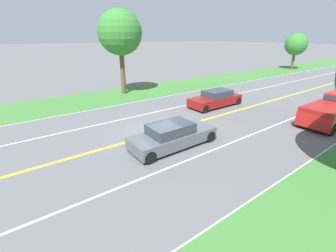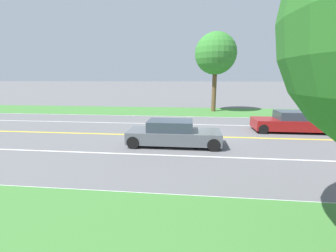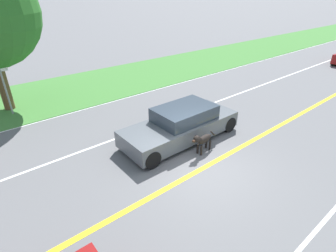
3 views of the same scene
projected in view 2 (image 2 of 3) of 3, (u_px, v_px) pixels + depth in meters
ground_plane at (188, 136)px, 13.46m from camera, size 400.00×400.00×0.00m
centre_divider_line at (188, 136)px, 13.46m from camera, size 0.18×160.00×0.01m
lane_edge_line_right at (183, 196)px, 6.66m from camera, size 0.14×160.00×0.01m
lane_edge_line_left at (189, 116)px, 20.26m from camera, size 0.14×160.00×0.01m
lane_dash_same_dir at (186, 156)px, 10.06m from camera, size 0.10×160.00×0.01m
lane_dash_oncoming at (189, 124)px, 16.86m from camera, size 0.10×160.00×0.01m
grass_verge_left at (190, 111)px, 23.18m from camera, size 6.00×160.00×0.03m
ego_car at (173, 134)px, 11.57m from camera, size 1.80×4.72×1.31m
dog at (177, 130)px, 12.76m from camera, size 0.33×1.26×0.85m
oncoming_car at (292, 122)px, 14.49m from camera, size 1.86×4.70×1.34m
roadside_tree_left_near at (216, 54)px, 22.13m from camera, size 4.10×4.10×7.82m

